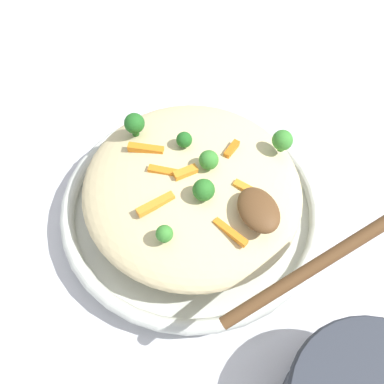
{
  "coord_description": "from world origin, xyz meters",
  "views": [
    {
      "loc": [
        0.29,
        -0.11,
        0.52
      ],
      "look_at": [
        0.0,
        0.0,
        0.06
      ],
      "focal_mm": 45.55,
      "sensor_mm": 36.0,
      "label": 1
    }
  ],
  "objects": [
    {
      "name": "carrot_piece_5",
      "position": [
        0.03,
        -0.05,
        0.1
      ],
      "size": [
        0.02,
        0.04,
        0.01
      ],
      "primitive_type": "cube",
      "rotation": [
        0.0,
        0.0,
        1.77
      ],
      "color": "orange",
      "rests_on": "pasta_mound"
    },
    {
      "name": "broccoli_floret_2",
      "position": [
        -0.04,
        0.01,
        0.1
      ],
      "size": [
        0.02,
        0.02,
        0.02
      ],
      "color": "#205B1C",
      "rests_on": "pasta_mound"
    },
    {
      "name": "carrot_piece_1",
      "position": [
        -0.01,
        -0.03,
        0.1
      ],
      "size": [
        0.03,
        0.04,
        0.01
      ],
      "primitive_type": "cube",
      "rotation": [
        0.0,
        0.0,
        0.97
      ],
      "color": "orange",
      "rests_on": "pasta_mound"
    },
    {
      "name": "carrot_piece_4",
      "position": [
        0.08,
        0.01,
        0.09
      ],
      "size": [
        0.04,
        0.02,
        0.01
      ],
      "primitive_type": "cube",
      "rotation": [
        0.0,
        0.0,
        0.47
      ],
      "color": "orange",
      "rests_on": "pasta_mound"
    },
    {
      "name": "broccoli_floret_4",
      "position": [
        -0.0,
        0.02,
        0.11
      ],
      "size": [
        0.02,
        0.02,
        0.02
      ],
      "color": "#377928",
      "rests_on": "pasta_mound"
    },
    {
      "name": "broccoli_floret_3",
      "position": [
        -0.08,
        -0.04,
        0.11
      ],
      "size": [
        0.02,
        0.02,
        0.03
      ],
      "color": "#205B1C",
      "rests_on": "pasta_mound"
    },
    {
      "name": "carrot_piece_0",
      "position": [
        -0.0,
        -0.01,
        0.1
      ],
      "size": [
        0.01,
        0.03,
        0.01
      ],
      "primitive_type": "cube",
      "rotation": [
        0.0,
        0.0,
        4.8
      ],
      "color": "orange",
      "rests_on": "pasta_mound"
    },
    {
      "name": "carrot_piece_3",
      "position": [
        -0.01,
        0.05,
        0.1
      ],
      "size": [
        0.02,
        0.02,
        0.01
      ],
      "primitive_type": "cube",
      "rotation": [
        0.0,
        0.0,
        5.35
      ],
      "color": "orange",
      "rests_on": "pasta_mound"
    },
    {
      "name": "serving_spoon",
      "position": [
        0.11,
        0.05,
        0.12
      ],
      "size": [
        0.13,
        0.18,
        0.08
      ],
      "color": "brown",
      "rests_on": "pasta_mound"
    },
    {
      "name": "carrot_piece_2",
      "position": [
        -0.05,
        -0.04,
        0.09
      ],
      "size": [
        0.03,
        0.04,
        0.01
      ],
      "primitive_type": "cube",
      "rotation": [
        0.0,
        0.0,
        1.04
      ],
      "color": "orange",
      "rests_on": "pasta_mound"
    },
    {
      "name": "carrot_piece_7",
      "position": [
        0.04,
        0.05,
        0.09
      ],
      "size": [
        0.03,
        0.02,
        0.01
      ],
      "primitive_type": "cube",
      "rotation": [
        0.0,
        0.0,
        0.62
      ],
      "color": "orange",
      "rests_on": "pasta_mound"
    },
    {
      "name": "broccoli_floret_5",
      "position": [
        0.0,
        0.11,
        0.1
      ],
      "size": [
        0.02,
        0.02,
        0.03
      ],
      "color": "#377928",
      "rests_on": "pasta_mound"
    },
    {
      "name": "broccoli_floret_1",
      "position": [
        0.06,
        -0.05,
        0.1
      ],
      "size": [
        0.02,
        0.02,
        0.02
      ],
      "color": "#377928",
      "rests_on": "pasta_mound"
    },
    {
      "name": "broccoli_floret_0",
      "position": [
        0.03,
        0.0,
        0.11
      ],
      "size": [
        0.02,
        0.02,
        0.03
      ],
      "color": "#296820",
      "rests_on": "pasta_mound"
    },
    {
      "name": "pasta_mound",
      "position": [
        0.0,
        0.0,
        0.06
      ],
      "size": [
        0.25,
        0.25,
        0.06
      ],
      "primitive_type": "ellipsoid",
      "color": "beige",
      "rests_on": "serving_bowl"
    },
    {
      "name": "serving_bowl",
      "position": [
        0.0,
        0.0,
        0.02
      ],
      "size": [
        0.31,
        0.31,
        0.04
      ],
      "color": "silver",
      "rests_on": "ground_plane"
    },
    {
      "name": "carrot_piece_6",
      "position": [
        0.07,
        0.05,
        0.09
      ],
      "size": [
        0.02,
        0.03,
        0.01
      ],
      "primitive_type": "cube",
      "rotation": [
        0.0,
        0.0,
        1.32
      ],
      "color": "orange",
      "rests_on": "pasta_mound"
    },
    {
      "name": "ground_plane",
      "position": [
        0.0,
        0.0,
        0.0
      ],
      "size": [
        2.4,
        2.4,
        0.0
      ],
      "primitive_type": "plane",
      "color": "silver"
    }
  ]
}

